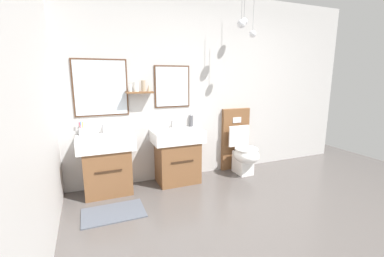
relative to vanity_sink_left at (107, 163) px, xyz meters
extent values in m
cube|color=#4C4744|center=(1.72, -1.86, -0.46)|extent=(5.97, 5.56, 0.10)
cube|color=#B7B5B2|center=(1.72, 0.25, 0.93)|extent=(4.77, 0.12, 2.68)
cube|color=#4C301E|center=(0.00, 0.19, 0.95)|extent=(0.68, 0.02, 0.73)
cube|color=silver|center=(0.00, 0.18, 0.95)|extent=(0.64, 0.01, 0.69)
cube|color=#4C301E|center=(0.96, 0.19, 0.95)|extent=(0.52, 0.02, 0.59)
cube|color=silver|center=(0.96, 0.18, 0.95)|extent=(0.48, 0.01, 0.55)
cube|color=brown|center=(0.48, 0.11, 0.89)|extent=(0.36, 0.14, 0.02)
cylinder|color=white|center=(0.36, 0.10, 0.95)|extent=(0.05, 0.05, 0.09)
cylinder|color=white|center=(0.44, 0.12, 0.96)|extent=(0.07, 0.07, 0.12)
cylinder|color=gray|center=(0.53, 0.10, 0.97)|extent=(0.06, 0.06, 0.15)
cone|color=gray|center=(0.61, 0.11, 0.94)|extent=(0.05, 0.05, 0.09)
cylinder|color=gray|center=(1.98, -0.25, 1.99)|extent=(0.01, 0.01, 0.55)
sphere|color=silver|center=(1.98, -0.25, 1.67)|extent=(0.10, 0.10, 0.10)
cylinder|color=gray|center=(1.84, -0.18, 2.06)|extent=(0.01, 0.01, 0.42)
sphere|color=silver|center=(1.84, -0.18, 1.80)|extent=(0.12, 0.12, 0.12)
cylinder|color=gray|center=(1.98, -0.04, 2.09)|extent=(0.01, 0.01, 0.36)
sphere|color=silver|center=(1.98, -0.04, 1.86)|extent=(0.10, 0.10, 0.10)
cube|color=#474C56|center=(0.00, -0.58, -0.40)|extent=(0.68, 0.44, 0.01)
cube|color=brown|center=(0.00, 0.00, -0.11)|extent=(0.58, 0.43, 0.60)
cube|color=#342214|center=(0.00, -0.22, -0.04)|extent=(0.32, 0.01, 0.02)
cube|color=white|center=(0.00, 0.00, 0.27)|extent=(0.71, 0.47, 0.17)
cube|color=silver|center=(0.00, -0.03, 0.34)|extent=(0.44, 0.26, 0.03)
cylinder|color=silver|center=(0.00, 0.18, 0.41)|extent=(0.03, 0.03, 0.11)
cylinder|color=silver|center=(0.00, 0.13, 0.46)|extent=(0.02, 0.11, 0.02)
cube|color=brown|center=(0.96, 0.00, -0.11)|extent=(0.58, 0.43, 0.60)
cube|color=#342214|center=(0.96, -0.22, -0.04)|extent=(0.32, 0.01, 0.02)
cube|color=white|center=(0.96, 0.00, 0.27)|extent=(0.71, 0.47, 0.17)
cube|color=silver|center=(0.96, -0.03, 0.34)|extent=(0.44, 0.26, 0.03)
cylinder|color=silver|center=(0.96, 0.18, 0.41)|extent=(0.03, 0.03, 0.11)
cylinder|color=silver|center=(0.96, 0.13, 0.46)|extent=(0.02, 0.11, 0.02)
cube|color=brown|center=(2.02, 0.18, 0.09)|extent=(0.48, 0.10, 1.00)
cube|color=silver|center=(2.02, 0.12, 0.41)|extent=(0.15, 0.01, 0.09)
cube|color=white|center=(2.02, -0.09, -0.24)|extent=(0.22, 0.30, 0.34)
ellipsoid|color=white|center=(2.02, -0.17, -0.09)|extent=(0.37, 0.46, 0.24)
torus|color=white|center=(2.02, -0.17, 0.01)|extent=(0.35, 0.35, 0.04)
cube|color=white|center=(2.02, 0.05, 0.17)|extent=(0.35, 0.03, 0.33)
cylinder|color=silver|center=(-0.27, 0.15, 0.40)|extent=(0.07, 0.07, 0.09)
cylinder|color=yellow|center=(-0.25, 0.16, 0.46)|extent=(0.02, 0.04, 0.17)
cube|color=white|center=(-0.25, 0.14, 0.55)|extent=(0.01, 0.02, 0.03)
cylinder|color=#2D84DB|center=(-0.28, 0.17, 0.46)|extent=(0.02, 0.04, 0.17)
cube|color=white|center=(-0.28, 0.18, 0.55)|extent=(0.01, 0.02, 0.03)
cylinder|color=#DB3847|center=(-0.28, 0.14, 0.46)|extent=(0.03, 0.03, 0.17)
cube|color=white|center=(-0.29, 0.13, 0.55)|extent=(0.02, 0.02, 0.03)
cylinder|color=#4C4C51|center=(1.25, 0.16, 0.44)|extent=(0.06, 0.06, 0.16)
cylinder|color=silver|center=(1.25, 0.16, 0.54)|extent=(0.02, 0.02, 0.04)
camera|label=1|loc=(-0.20, -3.38, 1.11)|focal=24.27mm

